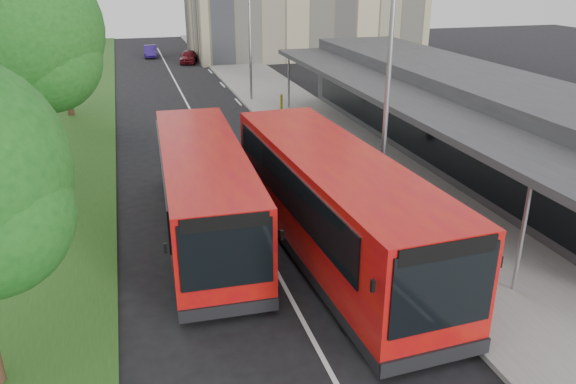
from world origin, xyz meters
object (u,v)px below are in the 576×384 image
lamp_post_far (248,28)px  car_far (150,51)px  litter_bin (337,138)px  bollard (281,102)px  tree_far (60,35)px  car_near (188,57)px  bus_main (334,206)px  tree_mid (27,41)px  lamp_post_near (385,90)px  bus_second (204,191)px

lamp_post_far → car_far: size_ratio=2.39×
litter_bin → bollard: bearing=94.8°
tree_far → car_near: 20.48m
bus_main → car_near: 38.49m
car_far → lamp_post_far: bearing=-73.3°
bus_main → car_far: (-2.97, 43.21, -1.13)m
tree_mid → car_far: size_ratio=2.68×
litter_bin → bus_main: bearing=-111.6°
lamp_post_near → car_far: bearing=97.1°
tree_mid → bus_main: size_ratio=0.77×
bus_second → tree_mid: bearing=134.3°
lamp_post_near → bus_main: 4.05m
lamp_post_near → car_near: size_ratio=2.36×
tree_far → car_far: 23.75m
tree_mid → bus_second: bearing=-47.9°
lamp_post_far → bus_main: size_ratio=0.68×
lamp_post_far → car_near: (-2.03, 16.93, -4.14)m
lamp_post_near → bus_second: 6.63m
car_near → tree_mid: bearing=-93.6°
bollard → car_far: bollard is taller
car_near → car_far: car_near is taller
lamp_post_near → bus_main: (-2.20, -1.54, -3.03)m
lamp_post_far → bollard: bearing=-72.7°
lamp_post_far → bus_second: 20.03m
lamp_post_far → bus_main: bearing=-95.8°
tree_mid → car_far: tree_mid is taller
tree_mid → tree_far: tree_mid is taller
lamp_post_far → litter_bin: 12.34m
bus_second → car_near: (3.69, 35.86, -0.97)m
bus_second → bollard: (6.85, 15.29, -0.90)m
bus_second → car_far: (0.55, 40.59, -0.99)m
tree_mid → lamp_post_near: 13.22m
tree_mid → car_near: bearing=73.1°
tree_mid → litter_bin: 14.00m
litter_bin → car_near: bearing=97.6°
car_far → tree_mid: bearing=-96.5°
tree_mid → bollard: 16.23m
bollard → car_far: bearing=104.0°
bollard → car_near: bearing=98.7°
lamp_post_near → litter_bin: size_ratio=9.30×
tree_far → lamp_post_far: (11.13, 0.95, 0.03)m
tree_far → litter_bin: tree_far is taller
car_near → tree_far: bearing=-103.7°
lamp_post_near → bus_second: (-5.72, 1.07, -3.17)m
bollard → tree_mid: bearing=-142.8°
bus_main → bollard: (3.33, 17.91, -1.04)m
lamp_post_far → bus_main: 21.87m
tree_mid → litter_bin: bearing=6.5°
lamp_post_far → bus_second: lamp_post_far is taller
lamp_post_near → litter_bin: 9.63m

